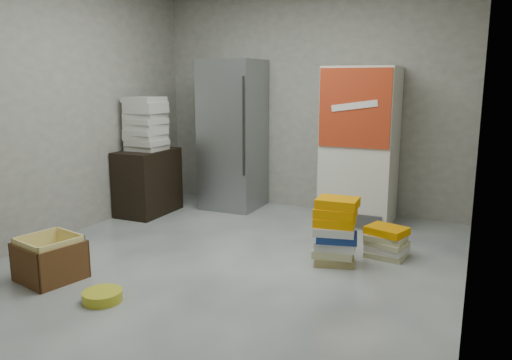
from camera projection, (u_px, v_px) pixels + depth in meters
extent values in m
plane|color=beige|center=(216.00, 272.00, 4.36)|extent=(5.00, 5.00, 0.00)
cube|color=#A7A196|center=(309.00, 100.00, 6.31)|extent=(4.00, 0.04, 2.80)
cube|color=#A7A196|center=(35.00, 106.00, 4.89)|extent=(0.04, 5.00, 2.80)
cube|color=#A7A196|center=(480.00, 119.00, 3.27)|extent=(0.04, 5.00, 2.80)
cube|color=#93969A|center=(233.00, 135.00, 6.43)|extent=(0.70, 0.70, 1.90)
cylinder|color=#333333|center=(243.00, 127.00, 5.95)|extent=(0.02, 0.02, 1.19)
cube|color=silver|center=(360.00, 146.00, 5.78)|extent=(0.80, 0.70, 1.80)
cube|color=#B23418|center=(354.00, 108.00, 5.37)|extent=(0.78, 0.02, 0.85)
cube|color=white|center=(354.00, 106.00, 5.35)|extent=(0.50, 0.01, 0.14)
cube|color=#3F3F3F|center=(350.00, 220.00, 5.62)|extent=(0.70, 0.02, 0.15)
cube|color=black|center=(148.00, 182.00, 6.23)|extent=(0.50, 0.80, 0.80)
cube|color=beige|center=(147.00, 147.00, 6.15)|extent=(0.41, 0.41, 0.06)
cube|color=beige|center=(147.00, 142.00, 6.11)|extent=(0.41, 0.41, 0.06)
cube|color=beige|center=(146.00, 137.00, 6.11)|extent=(0.40, 0.40, 0.06)
cube|color=beige|center=(146.00, 132.00, 6.08)|extent=(0.42, 0.42, 0.06)
cube|color=beige|center=(146.00, 126.00, 6.09)|extent=(0.40, 0.40, 0.06)
cube|color=beige|center=(146.00, 121.00, 6.06)|extent=(0.42, 0.42, 0.06)
cube|color=beige|center=(145.00, 116.00, 6.08)|extent=(0.42, 0.42, 0.06)
cube|color=beige|center=(146.00, 110.00, 6.04)|extent=(0.41, 0.41, 0.06)
cube|color=beige|center=(146.00, 105.00, 6.03)|extent=(0.40, 0.40, 0.06)
cube|color=beige|center=(144.00, 99.00, 6.03)|extent=(0.41, 0.41, 0.06)
cube|color=#93814D|center=(334.00, 259.00, 4.56)|extent=(0.42, 0.37, 0.08)
cube|color=#B8B283|center=(333.00, 252.00, 4.55)|extent=(0.40, 0.33, 0.07)
cube|color=beige|center=(335.00, 244.00, 4.53)|extent=(0.40, 0.33, 0.08)
cube|color=navy|center=(337.00, 237.00, 4.50)|extent=(0.41, 0.36, 0.07)
cube|color=beige|center=(334.00, 230.00, 4.48)|extent=(0.41, 0.35, 0.07)
cube|color=orange|center=(335.00, 221.00, 4.48)|extent=(0.39, 0.33, 0.08)
cube|color=orange|center=(335.00, 212.00, 4.47)|extent=(0.38, 0.31, 0.08)
cube|color=orange|center=(338.00, 203.00, 4.45)|extent=(0.37, 0.30, 0.09)
cube|color=#B8B283|center=(386.00, 254.00, 4.73)|extent=(0.39, 0.32, 0.05)
cube|color=beige|center=(387.00, 249.00, 4.72)|extent=(0.41, 0.35, 0.06)
cube|color=#B8B283|center=(387.00, 243.00, 4.71)|extent=(0.41, 0.36, 0.05)
cube|color=#B8B283|center=(386.00, 237.00, 4.72)|extent=(0.39, 0.32, 0.06)
cube|color=orange|center=(387.00, 231.00, 4.71)|extent=(0.42, 0.37, 0.07)
cube|color=yellow|center=(52.00, 278.00, 4.22)|extent=(0.52, 0.52, 0.01)
cube|color=brown|center=(74.00, 253.00, 4.36)|extent=(0.45, 0.12, 0.33)
cube|color=brown|center=(25.00, 268.00, 4.01)|extent=(0.45, 0.12, 0.33)
cube|color=brown|center=(36.00, 255.00, 4.32)|extent=(0.12, 0.45, 0.33)
cube|color=brown|center=(65.00, 266.00, 4.05)|extent=(0.12, 0.45, 0.33)
cube|color=yellow|center=(72.00, 251.00, 4.34)|extent=(0.41, 0.11, 0.37)
cube|color=yellow|center=(27.00, 265.00, 4.02)|extent=(0.41, 0.11, 0.37)
cube|color=yellow|center=(37.00, 253.00, 4.30)|extent=(0.11, 0.41, 0.37)
cube|color=yellow|center=(64.00, 263.00, 4.06)|extent=(0.11, 0.41, 0.37)
cylinder|color=gold|center=(103.00, 296.00, 3.78)|extent=(0.38, 0.38, 0.08)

